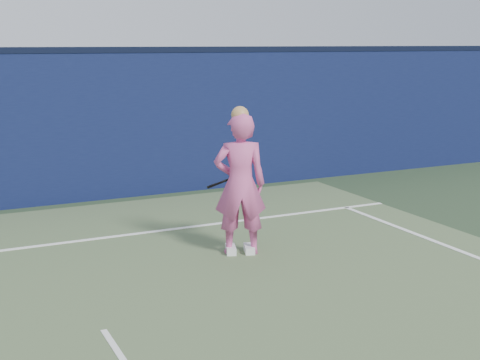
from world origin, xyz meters
TOP-DOWN VIEW (x-y plane):
  - backstop_wall at (0.00, 6.50)m, footprint 24.00×0.40m
  - wall_cap at (0.00, 6.50)m, footprint 24.00×0.42m
  - player at (2.19, 2.59)m, footprint 0.77×0.63m
  - racket at (2.35, 3.05)m, footprint 0.60×0.14m

SIDE VIEW (x-z plane):
  - racket at x=2.35m, z-range 0.74..1.06m
  - player at x=2.19m, z-range -0.03..1.87m
  - backstop_wall at x=0.00m, z-range 0.00..2.50m
  - wall_cap at x=0.00m, z-range 2.50..2.60m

